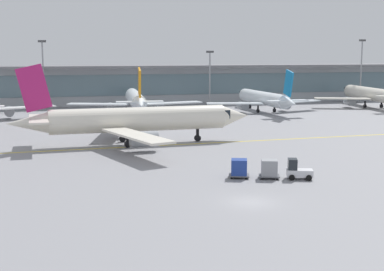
# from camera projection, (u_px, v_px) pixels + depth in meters

# --- Properties ---
(ground_plane) EXTENTS (400.00, 400.00, 0.00)m
(ground_plane) POSITION_uv_depth(u_px,v_px,m) (251.00, 202.00, 46.78)
(ground_plane) COLOR gray
(taxiway_centreline_stripe) EXTENTS (109.91, 5.18, 0.01)m
(taxiway_centreline_stripe) POSITION_uv_depth(u_px,v_px,m) (141.00, 146.00, 74.29)
(taxiway_centreline_stripe) COLOR yellow
(taxiway_centreline_stripe) RESTS_ON ground_plane
(terminal_concourse) EXTENTS (179.90, 11.00, 9.60)m
(terminal_concourse) POSITION_uv_depth(u_px,v_px,m) (124.00, 84.00, 133.95)
(terminal_concourse) COLOR #9EA3A8
(terminal_concourse) RESTS_ON ground_plane
(gate_airplane_2) EXTENTS (28.17, 30.36, 10.05)m
(gate_airplane_2) POSITION_uv_depth(u_px,v_px,m) (135.00, 99.00, 113.23)
(gate_airplane_2) COLOR white
(gate_airplane_2) RESTS_ON ground_plane
(gate_airplane_3) EXTENTS (26.59, 28.63, 9.48)m
(gate_airplane_3) POSITION_uv_depth(u_px,v_px,m) (264.00, 99.00, 116.93)
(gate_airplane_3) COLOR white
(gate_airplane_3) RESTS_ON ground_plane
(gate_airplane_4) EXTENTS (28.13, 30.37, 10.05)m
(gate_airplane_4) POSITION_uv_depth(u_px,v_px,m) (371.00, 94.00, 126.63)
(gate_airplane_4) COLOR silver
(gate_airplane_4) RESTS_ON ground_plane
(taxiing_regional_jet) EXTENTS (34.25, 31.85, 11.35)m
(taxiing_regional_jet) POSITION_uv_depth(u_px,v_px,m) (136.00, 120.00, 75.56)
(taxiing_regional_jet) COLOR silver
(taxiing_regional_jet) RESTS_ON ground_plane
(baggage_tug) EXTENTS (2.91, 2.28, 2.10)m
(baggage_tug) POSITION_uv_depth(u_px,v_px,m) (298.00, 170.00, 55.07)
(baggage_tug) COLOR silver
(baggage_tug) RESTS_ON ground_plane
(cargo_dolly_lead) EXTENTS (2.50, 2.19, 1.94)m
(cargo_dolly_lead) POSITION_uv_depth(u_px,v_px,m) (269.00, 168.00, 55.29)
(cargo_dolly_lead) COLOR #595B60
(cargo_dolly_lead) RESTS_ON ground_plane
(cargo_dolly_trailing) EXTENTS (2.50, 2.19, 1.94)m
(cargo_dolly_trailing) POSITION_uv_depth(u_px,v_px,m) (239.00, 168.00, 55.56)
(cargo_dolly_trailing) COLOR #595B60
(cargo_dolly_trailing) RESTS_ON ground_plane
(apron_light_mast_1) EXTENTS (1.80, 0.36, 15.49)m
(apron_light_mast_1) POSITION_uv_depth(u_px,v_px,m) (43.00, 72.00, 122.52)
(apron_light_mast_1) COLOR gray
(apron_light_mast_1) RESTS_ON ground_plane
(apron_light_mast_2) EXTENTS (1.80, 0.36, 13.14)m
(apron_light_mast_2) POSITION_uv_depth(u_px,v_px,m) (210.00, 76.00, 129.49)
(apron_light_mast_2) COLOR gray
(apron_light_mast_2) RESTS_ON ground_plane
(apron_light_mast_3) EXTENTS (1.80, 0.36, 16.04)m
(apron_light_mast_3) POSITION_uv_depth(u_px,v_px,m) (361.00, 68.00, 139.62)
(apron_light_mast_3) COLOR gray
(apron_light_mast_3) RESTS_ON ground_plane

